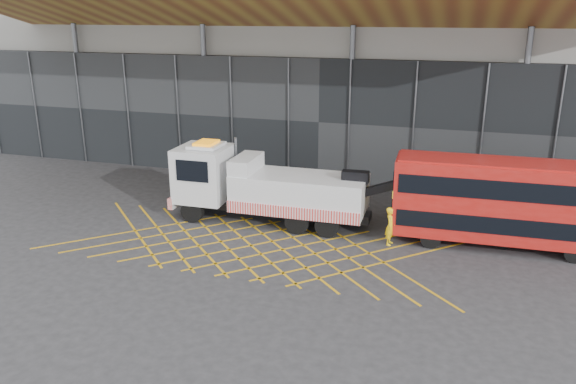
% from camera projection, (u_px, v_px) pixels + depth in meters
% --- Properties ---
extents(ground_plane, '(120.00, 120.00, 0.00)m').
position_uv_depth(ground_plane, '(221.00, 242.00, 27.59)').
color(ground_plane, '#29292B').
extents(road_markings, '(19.96, 7.16, 0.01)m').
position_uv_depth(road_markings, '(251.00, 245.00, 27.13)').
color(road_markings, gold).
rests_on(road_markings, ground_plane).
extents(construction_building, '(55.00, 23.97, 18.00)m').
position_uv_depth(construction_building, '(343.00, 37.00, 40.99)').
color(construction_building, gray).
rests_on(construction_building, ground_plane).
extents(recovery_truck, '(12.21, 3.01, 4.26)m').
position_uv_depth(recovery_truck, '(262.00, 186.00, 29.71)').
color(recovery_truck, black).
rests_on(recovery_truck, ground_plane).
extents(bus_towed, '(10.50, 2.82, 4.23)m').
position_uv_depth(bus_towed, '(506.00, 200.00, 26.31)').
color(bus_towed, '#AD140F').
rests_on(bus_towed, ground_plane).
extents(worker, '(0.53, 0.73, 1.89)m').
position_uv_depth(worker, '(390.00, 226.00, 27.01)').
color(worker, yellow).
rests_on(worker, ground_plane).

